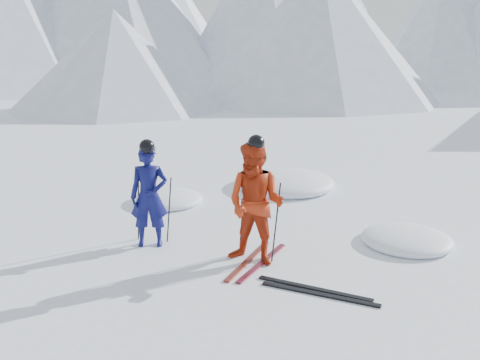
# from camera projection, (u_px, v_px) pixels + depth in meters

# --- Properties ---
(ground) EXTENTS (160.00, 160.00, 0.00)m
(ground) POSITION_uv_depth(u_px,v_px,m) (316.00, 258.00, 8.40)
(ground) COLOR white
(ground) RESTS_ON ground
(mountain_range) EXTENTS (106.15, 62.94, 15.53)m
(mountain_range) POSITION_uv_depth(u_px,v_px,m) (467.00, 3.00, 37.85)
(mountain_range) COLOR #B2BCD1
(mountain_range) RESTS_ON ground
(skier_blue) EXTENTS (0.75, 0.62, 1.78)m
(skier_blue) POSITION_uv_depth(u_px,v_px,m) (149.00, 196.00, 8.74)
(skier_blue) COLOR #0C0E4C
(skier_blue) RESTS_ON ground
(skier_red) EXTENTS (1.06, 0.88, 1.98)m
(skier_red) POSITION_uv_depth(u_px,v_px,m) (256.00, 204.00, 7.98)
(skier_red) COLOR #AD290D
(skier_red) RESTS_ON ground
(pole_blue_left) EXTENTS (0.12, 0.08, 1.18)m
(pole_blue_left) POSITION_uv_depth(u_px,v_px,m) (138.00, 209.00, 9.04)
(pole_blue_left) COLOR black
(pole_blue_left) RESTS_ON ground
(pole_blue_right) EXTENTS (0.12, 0.07, 1.18)m
(pole_blue_right) POSITION_uv_depth(u_px,v_px,m) (169.00, 210.00, 8.98)
(pole_blue_right) COLOR black
(pole_blue_right) RESTS_ON ground
(pole_red_left) EXTENTS (0.13, 0.10, 1.32)m
(pole_red_left) POSITION_uv_depth(u_px,v_px,m) (242.00, 217.00, 8.37)
(pole_red_left) COLOR black
(pole_red_left) RESTS_ON ground
(pole_red_right) EXTENTS (0.13, 0.09, 1.32)m
(pole_red_right) POSITION_uv_depth(u_px,v_px,m) (276.00, 223.00, 8.11)
(pole_red_right) COLOR black
(pole_red_right) RESTS_ON ground
(ski_worn_left) EXTENTS (0.28, 1.70, 0.03)m
(ski_worn_left) POSITION_uv_depth(u_px,v_px,m) (248.00, 261.00, 8.25)
(ski_worn_left) COLOR black
(ski_worn_left) RESTS_ON ground
(ski_worn_right) EXTENTS (0.40, 1.69, 0.03)m
(ski_worn_right) POSITION_uv_depth(u_px,v_px,m) (262.00, 262.00, 8.19)
(ski_worn_right) COLOR black
(ski_worn_right) RESTS_ON ground
(ski_loose_a) EXTENTS (1.69, 0.37, 0.03)m
(ski_loose_a) POSITION_uv_depth(u_px,v_px,m) (314.00, 289.00, 7.29)
(ski_loose_a) COLOR black
(ski_loose_a) RESTS_ON ground
(ski_loose_b) EXTENTS (1.70, 0.31, 0.03)m
(ski_loose_b) POSITION_uv_depth(u_px,v_px,m) (319.00, 294.00, 7.12)
(ski_loose_b) COLOR black
(ski_loose_b) RESTS_ON ground
(snow_lumps) EXTENTS (8.77, 6.74, 0.55)m
(snow_lumps) POSITION_uv_depth(u_px,v_px,m) (298.00, 203.00, 11.37)
(snow_lumps) COLOR white
(snow_lumps) RESTS_ON ground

